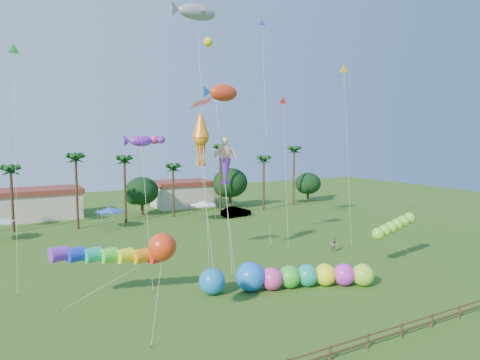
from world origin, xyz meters
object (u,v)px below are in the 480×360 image
car_b (236,212)px  caterpillar_inflatable (300,276)px  spectator_b (334,245)px  blue_ball (212,281)px

car_b → caterpillar_inflatable: (-10.98, -31.45, 0.22)m
car_b → spectator_b: bearing=171.2°
car_b → caterpillar_inflatable: 33.31m
car_b → blue_ball: size_ratio=2.28×
car_b → caterpillar_inflatable: size_ratio=0.42×
spectator_b → blue_ball: 18.25m
car_b → spectator_b: 24.16m
caterpillar_inflatable → blue_ball: size_ratio=5.39×
car_b → spectator_b: size_ratio=2.97×
caterpillar_inflatable → car_b: bearing=91.7°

